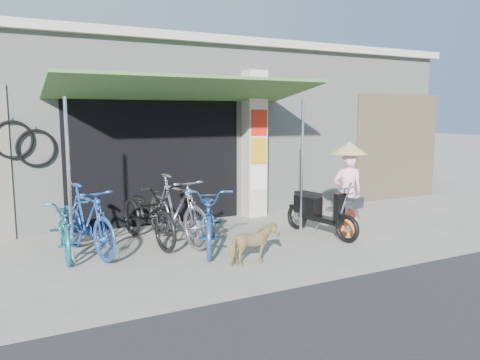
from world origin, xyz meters
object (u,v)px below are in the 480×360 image
bike_black (148,213)px  moped (319,212)px  bike_blue (87,220)px  nun (348,188)px  bike_silver (176,209)px  bike_navy (209,217)px  bike_teal (65,226)px  street_dog (253,244)px

bike_black → moped: size_ratio=1.19×
bike_blue → nun: (4.34, -0.77, 0.29)m
bike_blue → moped: 3.88m
bike_black → bike_blue: bearing=-178.2°
moped → nun: size_ratio=0.99×
bike_silver → bike_navy: bearing=-66.8°
bike_silver → bike_navy: 0.65m
bike_silver → bike_teal: bearing=164.8°
bike_black → nun: nun is taller
bike_blue → bike_silver: 1.42m
bike_teal → bike_silver: bearing=-0.4°
bike_black → moped: 2.95m
bike_blue → bike_silver: bearing=-15.3°
bike_blue → bike_navy: size_ratio=0.92×
bike_blue → moped: (3.82, -0.64, -0.11)m
bike_navy → bike_silver: bearing=147.5°
bike_black → bike_navy: bike_navy is taller
bike_silver → moped: bike_silver is taller
bike_blue → moped: size_ratio=1.09×
bike_black → street_dog: 2.05m
bike_teal → bike_silver: size_ratio=0.91×
bike_black → bike_silver: 0.46m
bike_navy → nun: size_ratio=1.18×
bike_navy → street_dog: (0.21, -1.07, -0.21)m
bike_black → bike_navy: size_ratio=1.00×
moped → nun: bearing=-25.5°
bike_silver → street_dog: 1.72m
bike_silver → nun: bearing=-27.2°
bike_blue → bike_navy: bike_blue is taller
bike_teal → nun: 4.73m
bike_blue → street_dog: (2.00, -1.58, -0.23)m
bike_black → bike_silver: size_ratio=1.03×
nun → bike_teal: bearing=9.2°
moped → bike_black: bearing=152.2°
bike_teal → bike_navy: bearing=-13.8°
bike_teal → nun: (4.64, -0.88, 0.37)m
moped → nun: 0.66m
bike_silver → moped: 2.50m
bike_navy → street_dog: bearing=-56.6°
bike_black → bike_teal: bearing=174.3°
bike_blue → nun: nun is taller
street_dog → nun: 2.53m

